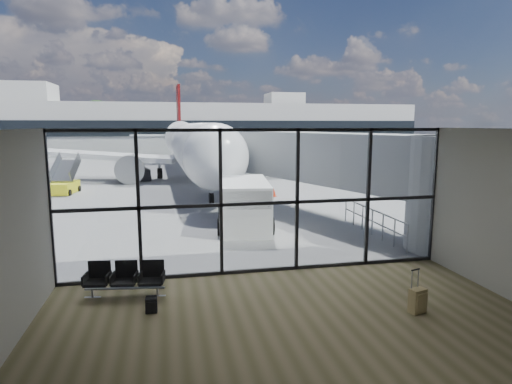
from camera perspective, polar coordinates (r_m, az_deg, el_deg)
name	(u,v)px	position (r m, az deg, el deg)	size (l,w,h in m)	color
ground	(190,162)	(52.90, -8.84, 3.92)	(220.00, 220.00, 0.00)	slate
lounge_shell	(312,224)	(8.53, 7.43, -4.32)	(12.02, 8.01, 4.51)	brown
glass_curtain_wall	(260,202)	(13.14, 0.49, -1.33)	(12.10, 0.12, 4.50)	white
jet_bridge	(327,162)	(21.22, 9.39, 3.90)	(8.00, 16.50, 4.33)	#A8ABAE
apron_railing	(372,218)	(18.58, 15.23, -3.38)	(0.06, 5.46, 1.11)	gray
far_terminal	(178,127)	(74.63, -10.31, 8.57)	(80.00, 12.20, 11.00)	#ABABA6
tree_3	(28,124)	(88.03, -28.14, 7.98)	(4.95, 4.95, 7.12)	#382619
tree_4	(63,121)	(86.57, -24.32, 8.66)	(5.61, 5.61, 8.07)	#382619
tree_5	(98,117)	(85.52, -20.37, 9.31)	(6.27, 6.27, 9.03)	#382619
seating_row	(125,277)	(12.31, -17.01, -10.78)	(2.11, 0.88, 0.94)	gray
backpack	(151,305)	(11.18, -13.78, -14.44)	(0.29, 0.26, 0.42)	black
suitcase	(418,301)	(11.52, 20.77, -13.38)	(0.46, 0.37, 1.10)	olive
airliner	(190,145)	(38.49, -8.79, 6.28)	(31.24, 36.16, 9.31)	white
service_van	(244,204)	(19.23, -1.59, -1.55)	(2.87, 5.08, 2.11)	white
belt_loader	(139,173)	(37.02, -15.32, 2.44)	(2.09, 3.89, 1.70)	black
mobile_stairs	(63,186)	(31.52, -24.31, 0.75)	(1.94, 3.21, 2.14)	yellow
traffic_cone_b	(265,197)	(25.89, 1.26, -0.67)	(0.37, 0.37, 0.53)	red
traffic_cone_c	(274,192)	(27.59, 2.36, -0.06)	(0.38, 0.38, 0.54)	red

